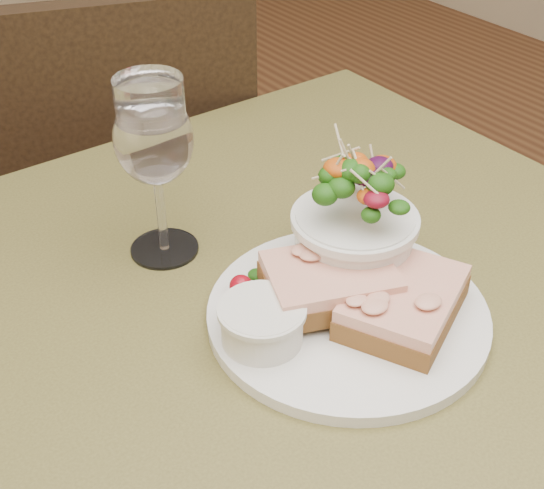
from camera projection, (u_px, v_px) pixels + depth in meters
cafe_table at (300, 382)px, 0.77m from camera, size 0.80×0.80×0.75m
chair_far at (127, 290)px, 1.45m from camera, size 0.53×0.53×0.90m
dinner_plate at (348, 314)px, 0.69m from camera, size 0.26×0.26×0.01m
sandwich_front at (403, 302)px, 0.67m from camera, size 0.15×0.13×0.03m
sandwich_back at (330, 282)px, 0.68m from camera, size 0.14×0.12×0.03m
ramekin at (262, 322)px, 0.64m from camera, size 0.07×0.07×0.04m
salad_bowl at (355, 217)px, 0.70m from camera, size 0.11×0.11×0.13m
garnish at (246, 282)px, 0.71m from camera, size 0.05×0.04×0.02m
wine_glass at (154, 144)px, 0.71m from camera, size 0.08×0.08×0.18m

